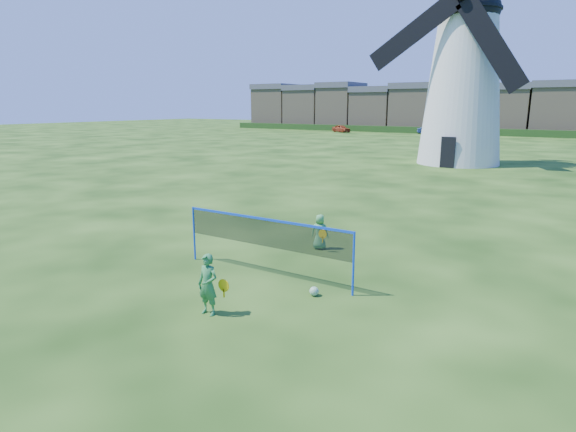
# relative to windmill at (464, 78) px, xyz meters

# --- Properties ---
(ground) EXTENTS (220.00, 220.00, 0.00)m
(ground) POSITION_rel_windmill_xyz_m (2.05, -27.78, -6.29)
(ground) COLOR black
(ground) RESTS_ON ground
(windmill) EXTENTS (12.99, 5.98, 18.04)m
(windmill) POSITION_rel_windmill_xyz_m (0.00, 0.00, 0.00)
(windmill) COLOR silver
(windmill) RESTS_ON ground
(badminton_net) EXTENTS (5.05, 0.05, 1.55)m
(badminton_net) POSITION_rel_windmill_xyz_m (1.99, -27.97, -5.15)
(badminton_net) COLOR blue
(badminton_net) RESTS_ON ground
(player_girl) EXTENTS (0.67, 0.36, 1.33)m
(player_girl) POSITION_rel_windmill_xyz_m (2.36, -30.57, -5.63)
(player_girl) COLOR #337F42
(player_girl) RESTS_ON ground
(player_boy) EXTENTS (0.66, 0.48, 1.09)m
(player_boy) POSITION_rel_windmill_xyz_m (2.02, -25.10, -5.74)
(player_boy) COLOR #4DA155
(player_boy) RESTS_ON ground
(play_ball) EXTENTS (0.22, 0.22, 0.22)m
(play_ball) POSITION_rel_windmill_xyz_m (3.74, -28.47, -6.18)
(play_ball) COLOR green
(play_ball) RESTS_ON ground
(terraced_houses) EXTENTS (64.64, 8.40, 8.36)m
(terraced_houses) POSITION_rel_windmill_xyz_m (-18.22, 44.22, -2.30)
(terraced_houses) COLOR #988465
(terraced_houses) RESTS_ON ground
(hedge) EXTENTS (62.00, 0.80, 1.00)m
(hedge) POSITION_rel_windmill_xyz_m (-19.95, 38.22, -5.79)
(hedge) COLOR #193814
(hedge) RESTS_ON ground
(car_left) EXTENTS (3.81, 2.76, 1.20)m
(car_left) POSITION_rel_windmill_xyz_m (-27.08, 34.43, -5.69)
(car_left) COLOR #99381B
(car_left) RESTS_ON ground
(car_right) EXTENTS (3.59, 2.41, 1.12)m
(car_right) POSITION_rel_windmill_xyz_m (-13.69, 37.92, -5.73)
(car_right) COLOR navy
(car_right) RESTS_ON ground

